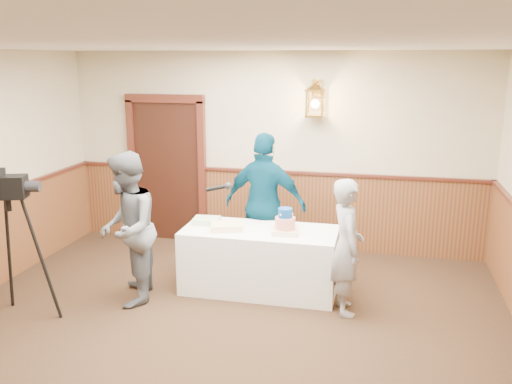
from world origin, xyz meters
TOP-DOWN VIEW (x-y plane):
  - ground at (0.00, 0.00)m, footprint 7.00×7.00m
  - room_shell at (-0.05, 0.45)m, footprint 6.02×7.02m
  - display_table at (0.16, 1.90)m, footprint 1.80×0.80m
  - tiered_cake at (0.47, 1.82)m, footprint 0.32×0.32m
  - sheet_cake_yellow at (-0.22, 1.81)m, footprint 0.43×0.38m
  - sheet_cake_green at (-0.52, 1.98)m, footprint 0.33×0.27m
  - interviewer at (-1.20, 1.26)m, footprint 1.59×0.99m
  - baker at (1.18, 1.55)m, footprint 0.49×0.62m
  - assistant_p at (0.11, 2.45)m, footprint 1.11×0.59m
  - tv_camera_rig at (-2.14, 0.57)m, footprint 0.61×0.57m

SIDE VIEW (x-z plane):
  - ground at x=0.00m, z-range 0.00..0.00m
  - display_table at x=0.16m, z-range 0.00..0.75m
  - tv_camera_rig at x=-2.14m, z-range -0.08..1.48m
  - baker at x=1.18m, z-range 0.00..1.48m
  - sheet_cake_green at x=-0.52m, z-range 0.75..0.82m
  - sheet_cake_yellow at x=-0.22m, z-range 0.75..0.82m
  - interviewer at x=-1.20m, z-range 0.00..1.72m
  - tiered_cake at x=0.47m, z-range 0.72..1.02m
  - assistant_p at x=0.11m, z-range 0.00..1.81m
  - room_shell at x=-0.05m, z-range 0.12..2.93m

